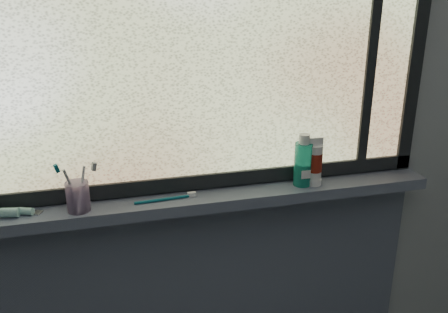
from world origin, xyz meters
TOP-DOWN VIEW (x-y plane):
  - wall_back at (0.00, 1.30)m, footprint 3.00×0.01m
  - windowsill at (0.00, 1.23)m, footprint 1.62×0.14m
  - sill_apron at (0.00, 1.29)m, footprint 1.62×0.02m
  - window_pane at (0.00, 1.28)m, footprint 1.50×0.01m
  - frame_bottom at (0.00, 1.28)m, footprint 1.60×0.03m
  - frame_right at (0.78, 1.28)m, footprint 0.05×0.03m
  - frame_mullion at (0.60, 1.28)m, footprint 0.03×0.03m
  - toothpaste_tube at (-0.59, 1.22)m, footprint 0.17×0.08m
  - toothbrush_cup at (-0.41, 1.21)m, footprint 0.09×0.09m
  - toothbrush_lying at (-0.15, 1.21)m, footprint 0.22×0.03m
  - mouthwash_bottle at (0.35, 1.22)m, footprint 0.06×0.06m
  - cream_tube at (0.39, 1.22)m, footprint 0.06×0.06m

SIDE VIEW (x-z plane):
  - sill_apron at x=0.00m, z-range 0.00..0.98m
  - windowsill at x=0.00m, z-range 0.98..1.02m
  - toothbrush_lying at x=-0.15m, z-range 1.02..1.03m
  - toothpaste_tube at x=-0.59m, z-range 1.02..1.05m
  - frame_bottom at x=0.00m, z-range 1.02..1.07m
  - toothbrush_cup at x=-0.41m, z-range 1.02..1.12m
  - cream_tube at x=0.39m, z-range 1.05..1.17m
  - mouthwash_bottle at x=0.35m, z-range 1.04..1.19m
  - wall_back at x=0.00m, z-range 0.00..2.50m
  - frame_right at x=0.78m, z-range 0.98..2.08m
  - window_pane at x=0.00m, z-range 1.03..2.03m
  - frame_mullion at x=0.60m, z-range 1.03..2.03m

